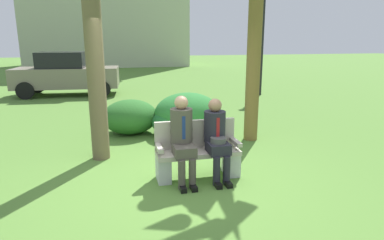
# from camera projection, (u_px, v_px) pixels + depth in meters

# --- Properties ---
(ground_plane) EXTENTS (80.00, 80.00, 0.00)m
(ground_plane) POSITION_uv_depth(u_px,v_px,m) (181.00, 181.00, 5.19)
(ground_plane) COLOR #507C31
(park_bench) EXTENTS (1.32, 0.44, 0.90)m
(park_bench) POSITION_uv_depth(u_px,v_px,m) (197.00, 153.00, 5.29)
(park_bench) COLOR #B7AD9E
(park_bench) RESTS_ON ground
(seated_man_left) EXTENTS (0.34, 0.72, 1.33)m
(seated_man_left) POSITION_uv_depth(u_px,v_px,m) (183.00, 135.00, 5.04)
(seated_man_left) COLOR #4C473D
(seated_man_left) RESTS_ON ground
(seated_man_right) EXTENTS (0.34, 0.72, 1.26)m
(seated_man_right) POSITION_uv_depth(u_px,v_px,m) (216.00, 135.00, 5.16)
(seated_man_right) COLOR #23232D
(seated_man_right) RESTS_ON ground
(shrub_near_bench) EXTENTS (1.02, 0.93, 0.64)m
(shrub_near_bench) POSITION_uv_depth(u_px,v_px,m) (174.00, 122.00, 7.56)
(shrub_near_bench) COLOR #20632B
(shrub_near_bench) RESTS_ON ground
(shrub_mid_lawn) EXTENTS (1.28, 1.17, 0.80)m
(shrub_mid_lawn) POSITION_uv_depth(u_px,v_px,m) (130.00, 117.00, 7.72)
(shrub_mid_lawn) COLOR #296425
(shrub_mid_lawn) RESTS_ON ground
(shrub_far_lawn) EXTENTS (1.53, 1.41, 0.96)m
(shrub_far_lawn) POSITION_uv_depth(u_px,v_px,m) (187.00, 113.00, 7.71)
(shrub_far_lawn) COLOR #2A742F
(shrub_far_lawn) RESTS_ON ground
(parked_car_near) EXTENTS (4.01, 1.95, 1.68)m
(parked_car_near) POSITION_uv_depth(u_px,v_px,m) (66.00, 74.00, 12.96)
(parked_car_near) COLOR slate
(parked_car_near) RESTS_ON ground
(street_lamp) EXTENTS (0.24, 0.24, 3.99)m
(street_lamp) POSITION_uv_depth(u_px,v_px,m) (263.00, 32.00, 12.63)
(street_lamp) COLOR black
(street_lamp) RESTS_ON ground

